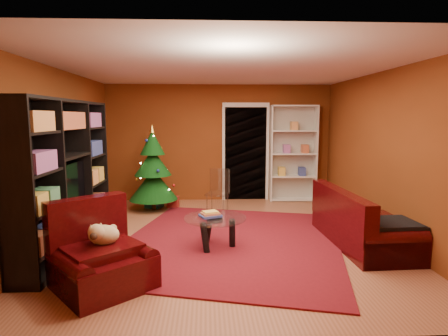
{
  "coord_description": "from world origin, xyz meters",
  "views": [
    {
      "loc": [
        -0.29,
        -5.68,
        1.88
      ],
      "look_at": [
        0.0,
        0.4,
        1.05
      ],
      "focal_mm": 30.0,
      "sensor_mm": 36.0,
      "label": 1
    }
  ],
  "objects_px": {
    "gift_box_red": "(173,202)",
    "armchair": "(102,254)",
    "coffee_table": "(215,232)",
    "white_bookshelf": "(293,154)",
    "sofa": "(363,217)",
    "media_unit": "(65,176)",
    "gift_box_teal": "(154,200)",
    "christmas_tree": "(153,169)",
    "rug": "(231,241)",
    "acrylic_chair": "(217,194)",
    "dog": "(104,235)"
  },
  "relations": [
    {
      "from": "gift_box_red",
      "to": "armchair",
      "type": "height_order",
      "value": "armchair"
    },
    {
      "from": "coffee_table",
      "to": "white_bookshelf",
      "type": "bearing_deg",
      "value": 59.04
    },
    {
      "from": "white_bookshelf",
      "to": "sofa",
      "type": "xyz_separation_m",
      "value": [
        0.36,
        -2.97,
        -0.65
      ]
    },
    {
      "from": "media_unit",
      "to": "gift_box_teal",
      "type": "distance_m",
      "value": 2.74
    },
    {
      "from": "christmas_tree",
      "to": "armchair",
      "type": "height_order",
      "value": "christmas_tree"
    },
    {
      "from": "christmas_tree",
      "to": "armchair",
      "type": "xyz_separation_m",
      "value": [
        -0.06,
        -3.56,
        -0.45
      ]
    },
    {
      "from": "gift_box_red",
      "to": "coffee_table",
      "type": "xyz_separation_m",
      "value": [
        0.83,
        -2.51,
        0.12
      ]
    },
    {
      "from": "rug",
      "to": "gift_box_teal",
      "type": "distance_m",
      "value": 2.7
    },
    {
      "from": "gift_box_teal",
      "to": "white_bookshelf",
      "type": "distance_m",
      "value": 3.22
    },
    {
      "from": "coffee_table",
      "to": "armchair",
      "type": "bearing_deg",
      "value": -136.18
    },
    {
      "from": "rug",
      "to": "christmas_tree",
      "type": "height_order",
      "value": "christmas_tree"
    },
    {
      "from": "white_bookshelf",
      "to": "gift_box_red",
      "type": "bearing_deg",
      "value": -165.59
    },
    {
      "from": "armchair",
      "to": "coffee_table",
      "type": "bearing_deg",
      "value": 3.24
    },
    {
      "from": "media_unit",
      "to": "armchair",
      "type": "xyz_separation_m",
      "value": [
        0.84,
        -1.31,
        -0.67
      ]
    },
    {
      "from": "christmas_tree",
      "to": "gift_box_teal",
      "type": "bearing_deg",
      "value": 95.37
    },
    {
      "from": "armchair",
      "to": "media_unit",
      "type": "bearing_deg",
      "value": 82.17
    },
    {
      "from": "christmas_tree",
      "to": "acrylic_chair",
      "type": "height_order",
      "value": "christmas_tree"
    },
    {
      "from": "gift_box_teal",
      "to": "sofa",
      "type": "relative_size",
      "value": 0.15
    },
    {
      "from": "christmas_tree",
      "to": "coffee_table",
      "type": "height_order",
      "value": "christmas_tree"
    },
    {
      "from": "armchair",
      "to": "gift_box_teal",
      "type": "bearing_deg",
      "value": 48.69
    },
    {
      "from": "gift_box_red",
      "to": "rug",
      "type": "bearing_deg",
      "value": -64.54
    },
    {
      "from": "dog",
      "to": "rug",
      "type": "bearing_deg",
      "value": 2.37
    },
    {
      "from": "white_bookshelf",
      "to": "gift_box_teal",
      "type": "bearing_deg",
      "value": -167.32
    },
    {
      "from": "rug",
      "to": "dog",
      "type": "xyz_separation_m",
      "value": [
        -1.51,
        -1.4,
        0.57
      ]
    },
    {
      "from": "gift_box_teal",
      "to": "coffee_table",
      "type": "distance_m",
      "value": 2.8
    },
    {
      "from": "media_unit",
      "to": "white_bookshelf",
      "type": "distance_m",
      "value": 4.92
    },
    {
      "from": "white_bookshelf",
      "to": "armchair",
      "type": "height_order",
      "value": "white_bookshelf"
    },
    {
      "from": "christmas_tree",
      "to": "acrylic_chair",
      "type": "xyz_separation_m",
      "value": [
        1.29,
        -0.38,
        -0.45
      ]
    },
    {
      "from": "media_unit",
      "to": "coffee_table",
      "type": "bearing_deg",
      "value": -1.42
    },
    {
      "from": "christmas_tree",
      "to": "gift_box_red",
      "type": "relative_size",
      "value": 7.7
    },
    {
      "from": "gift_box_red",
      "to": "coffee_table",
      "type": "height_order",
      "value": "coffee_table"
    },
    {
      "from": "sofa",
      "to": "armchair",
      "type": "bearing_deg",
      "value": 108.21
    },
    {
      "from": "coffee_table",
      "to": "gift_box_teal",
      "type": "bearing_deg",
      "value": 115.79
    },
    {
      "from": "rug",
      "to": "sofa",
      "type": "height_order",
      "value": "sofa"
    },
    {
      "from": "white_bookshelf",
      "to": "media_unit",
      "type": "bearing_deg",
      "value": -140.14
    },
    {
      "from": "rug",
      "to": "dog",
      "type": "distance_m",
      "value": 2.14
    },
    {
      "from": "media_unit",
      "to": "rug",
      "type": "bearing_deg",
      "value": 5.09
    },
    {
      "from": "acrylic_chair",
      "to": "christmas_tree",
      "type": "bearing_deg",
      "value": -178.86
    },
    {
      "from": "gift_box_teal",
      "to": "coffee_table",
      "type": "relative_size",
      "value": 0.34
    },
    {
      "from": "media_unit",
      "to": "gift_box_red",
      "type": "height_order",
      "value": "media_unit"
    },
    {
      "from": "sofa",
      "to": "christmas_tree",
      "type": "bearing_deg",
      "value": 53.91
    },
    {
      "from": "christmas_tree",
      "to": "white_bookshelf",
      "type": "relative_size",
      "value": 0.79
    },
    {
      "from": "rug",
      "to": "acrylic_chair",
      "type": "height_order",
      "value": "acrylic_chair"
    },
    {
      "from": "gift_box_red",
      "to": "dog",
      "type": "relative_size",
      "value": 0.57
    },
    {
      "from": "media_unit",
      "to": "white_bookshelf",
      "type": "xyz_separation_m",
      "value": [
        3.93,
        2.95,
        0.01
      ]
    },
    {
      "from": "coffee_table",
      "to": "acrylic_chair",
      "type": "height_order",
      "value": "acrylic_chair"
    },
    {
      "from": "rug",
      "to": "sofa",
      "type": "xyz_separation_m",
      "value": [
        1.94,
        -0.19,
        0.41
      ]
    },
    {
      "from": "dog",
      "to": "white_bookshelf",
      "type": "bearing_deg",
      "value": 13.04
    },
    {
      "from": "gift_box_teal",
      "to": "dog",
      "type": "xyz_separation_m",
      "value": [
        -0.04,
        -3.67,
        0.43
      ]
    },
    {
      "from": "white_bookshelf",
      "to": "sofa",
      "type": "distance_m",
      "value": 3.07
    }
  ]
}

